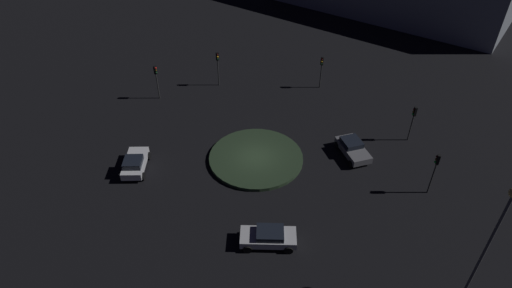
% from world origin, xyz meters
% --- Properties ---
extents(ground_plane, '(114.42, 114.42, 0.00)m').
position_xyz_m(ground_plane, '(0.00, 0.00, 0.00)').
color(ground_plane, black).
extents(roundabout_island, '(8.48, 8.48, 0.32)m').
position_xyz_m(roundabout_island, '(0.00, 0.00, 0.16)').
color(roundabout_island, '#263823').
rests_on(roundabout_island, ground_plane).
extents(car_white, '(4.17, 3.44, 1.50)m').
position_xyz_m(car_white, '(6.48, -8.44, 0.77)').
color(car_white, white).
rests_on(car_white, ground_plane).
extents(car_grey, '(3.99, 4.09, 1.36)m').
position_xyz_m(car_grey, '(-4.96, 7.30, 0.71)').
color(car_grey, slate).
rests_on(car_grey, ground_plane).
extents(car_silver, '(3.45, 4.41, 1.34)m').
position_xyz_m(car_silver, '(7.84, 5.52, 0.71)').
color(car_silver, silver).
rests_on(car_silver, ground_plane).
extents(traffic_light_south, '(0.35, 0.38, 3.91)m').
position_xyz_m(traffic_light_south, '(-3.77, -14.24, 2.79)').
color(traffic_light_south, '#2D2D2D').
rests_on(traffic_light_south, ground_plane).
extents(traffic_light_southwest, '(0.38, 0.39, 4.05)m').
position_xyz_m(traffic_light_southwest, '(-9.31, -10.16, 2.89)').
color(traffic_light_southwest, '#2D2D2D').
rests_on(traffic_light_southwest, ground_plane).
extents(traffic_light_northwest, '(0.38, 0.39, 3.71)m').
position_xyz_m(traffic_light_northwest, '(-9.65, 11.17, 2.66)').
color(traffic_light_northwest, '#2D2D2D').
rests_on(traffic_light_northwest, ground_plane).
extents(traffic_light_west, '(0.36, 0.30, 3.75)m').
position_xyz_m(traffic_light_west, '(-14.50, 0.02, 2.68)').
color(traffic_light_west, '#2D2D2D').
rests_on(traffic_light_west, ground_plane).
extents(traffic_light_north, '(0.34, 0.38, 4.01)m').
position_xyz_m(traffic_light_north, '(-3.31, 14.43, 2.86)').
color(traffic_light_north, '#2D2D2D').
rests_on(traffic_light_north, ground_plane).
extents(streetlamp_north, '(0.60, 0.60, 9.34)m').
position_xyz_m(streetlamp_north, '(4.89, 18.71, 6.40)').
color(streetlamp_north, '#4C4C51').
rests_on(streetlamp_north, ground_plane).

